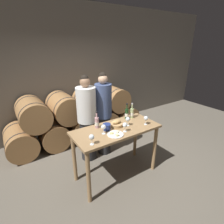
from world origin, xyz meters
The scene contains 17 objects.
ground_plane centered at (0.00, 0.00, 0.00)m, with size 10.00×10.00×0.00m, color #665E51.
stone_wall_back centered at (0.00, 2.21, 1.60)m, with size 10.00×0.12×3.20m.
barrel_stack centered at (0.00, 1.66, 0.56)m, with size 3.34×0.87×1.20m.
tasting_table centered at (0.00, 0.00, 0.80)m, with size 1.47×0.67×0.95m.
person_left centered at (-0.19, 0.74, 0.89)m, with size 0.37×0.37×1.75m.
person_right centered at (0.19, 0.74, 0.90)m, with size 0.34×0.34×1.76m.
wine_bottle_red centered at (0.38, 0.22, 1.06)m, with size 0.07×0.07×0.30m.
wine_bottle_white centered at (0.49, 0.20, 1.05)m, with size 0.07×0.07×0.29m.
wine_bottle_rose centered at (-0.26, 0.20, 1.05)m, with size 0.07×0.07×0.29m.
blue_crock centered at (-0.16, 0.04, 1.01)m, with size 0.13×0.13×0.11m.
bread_basket centered at (0.05, 0.07, 1.00)m, with size 0.21×0.21×0.12m.
cheese_plate centered at (-0.14, -0.17, 0.96)m, with size 0.26×0.26×0.04m.
wine_glass_far_left centered at (-0.57, -0.22, 1.07)m, with size 0.08×0.08×0.16m.
wine_glass_left centered at (-0.27, -0.04, 1.07)m, with size 0.08×0.08×0.16m.
wine_glass_center centered at (0.05, -0.17, 1.07)m, with size 0.08×0.08×0.16m.
wine_glass_right centered at (0.22, -0.02, 1.07)m, with size 0.08×0.08×0.16m.
wine_glass_far_right centered at (0.51, -0.16, 1.07)m, with size 0.08×0.08×0.16m.
Camera 1 is at (-1.49, -2.13, 2.30)m, focal length 28.00 mm.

